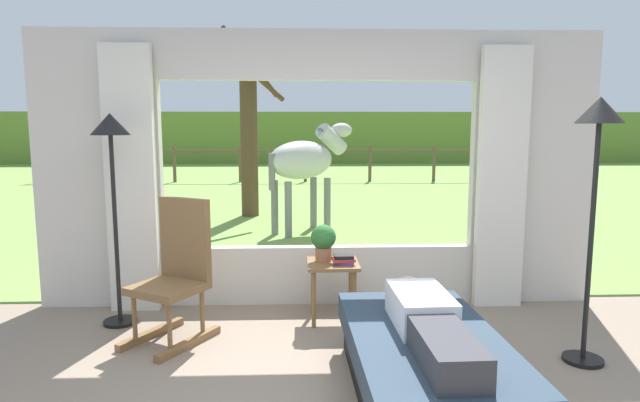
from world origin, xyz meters
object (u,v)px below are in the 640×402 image
object	(u,v)px
book_stack	(344,260)
pasture_tree	(248,128)
horse	(305,161)
rocking_chair	(177,272)
side_table	(333,273)
recliner_sofa	(424,365)
reclining_person	(428,320)
floor_lamp_left	(112,155)
potted_plant	(323,240)
floor_lamp_right	(597,150)

from	to	relation	value
book_stack	pasture_tree	xyz separation A→B (m)	(-1.32, 5.59, 1.11)
book_stack	horse	world-z (taller)	horse
rocking_chair	side_table	bearing A→B (deg)	46.03
recliner_sofa	reclining_person	distance (m)	0.31
rocking_chair	floor_lamp_left	distance (m)	1.12
recliner_sofa	potted_plant	distance (m)	1.62
book_stack	potted_plant	bearing A→B (deg)	143.01
potted_plant	floor_lamp_right	distance (m)	2.22
potted_plant	pasture_tree	world-z (taller)	pasture_tree
potted_plant	horse	distance (m)	3.92
reclining_person	horse	bearing A→B (deg)	95.62
potted_plant	book_stack	size ratio (longest dim) A/B	1.57
recliner_sofa	potted_plant	world-z (taller)	potted_plant
side_table	horse	bearing A→B (deg)	92.84
floor_lamp_right	horse	bearing A→B (deg)	111.87
reclining_person	horse	size ratio (longest dim) A/B	0.83
horse	floor_lamp_left	bearing A→B (deg)	-65.22
pasture_tree	floor_lamp_left	bearing A→B (deg)	-96.27
potted_plant	pasture_tree	size ratio (longest dim) A/B	0.09
reclining_person	book_stack	size ratio (longest dim) A/B	7.04
floor_lamp_right	rocking_chair	bearing A→B (deg)	169.56
rocking_chair	floor_lamp_left	world-z (taller)	floor_lamp_left
floor_lamp_left	floor_lamp_right	bearing A→B (deg)	-14.06
reclining_person	side_table	bearing A→B (deg)	107.12
recliner_sofa	book_stack	distance (m)	1.41
reclining_person	pasture_tree	world-z (taller)	pasture_tree
reclining_person	potted_plant	distance (m)	1.60
recliner_sofa	side_table	xyz separation A→B (m)	(-0.48, 1.38, 0.21)
pasture_tree	side_table	bearing A→B (deg)	-77.47
rocking_chair	side_table	size ratio (longest dim) A/B	2.15
reclining_person	side_table	distance (m)	1.51
recliner_sofa	side_table	distance (m)	1.47
side_table	pasture_tree	size ratio (longest dim) A/B	0.15
floor_lamp_left	horse	world-z (taller)	floor_lamp_left
reclining_person	pasture_tree	distance (m)	7.25
recliner_sofa	potted_plant	xyz separation A→B (m)	(-0.56, 1.44, 0.48)
reclining_person	potted_plant	xyz separation A→B (m)	(-0.56, 1.49, 0.18)
side_table	pasture_tree	xyz separation A→B (m)	(-1.23, 5.53, 1.25)
book_stack	horse	size ratio (longest dim) A/B	0.12
floor_lamp_left	floor_lamp_right	distance (m)	3.70
floor_lamp_left	floor_lamp_right	size ratio (longest dim) A/B	0.95
recliner_sofa	rocking_chair	bearing A→B (deg)	147.78
pasture_tree	potted_plant	bearing A→B (deg)	-78.14
floor_lamp_right	horse	distance (m)	5.24
reclining_person	floor_lamp_right	distance (m)	1.70
reclining_person	floor_lamp_right	size ratio (longest dim) A/B	0.76
potted_plant	side_table	bearing A→B (deg)	-36.87
reclining_person	potted_plant	world-z (taller)	potted_plant
reclining_person	rocking_chair	world-z (taller)	rocking_chair
rocking_chair	horse	bearing A→B (deg)	106.77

